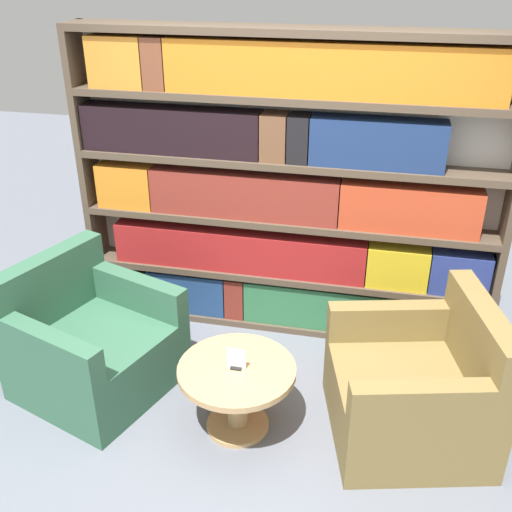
{
  "coord_description": "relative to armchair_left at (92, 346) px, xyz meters",
  "views": [
    {
      "loc": [
        0.66,
        -2.57,
        2.67
      ],
      "look_at": [
        -0.07,
        0.69,
        0.93
      ],
      "focal_mm": 42.0,
      "sensor_mm": 36.0,
      "label": 1
    }
  ],
  "objects": [
    {
      "name": "armchair_right",
      "position": [
        2.09,
        -0.0,
        0.0
      ],
      "size": [
        1.07,
        1.08,
        0.88
      ],
      "rotation": [
        0.0,
        0.0,
        -1.32
      ],
      "color": "olive",
      "rests_on": "ground_plane"
    },
    {
      "name": "table_sign",
      "position": [
        1.05,
        -0.2,
        0.21
      ],
      "size": [
        0.11,
        0.06,
        0.13
      ],
      "color": "black",
      "rests_on": "coffee_table"
    },
    {
      "name": "bookshelf",
      "position": [
        1.08,
        1.02,
        0.79
      ],
      "size": [
        3.06,
        0.3,
        2.22
      ],
      "color": "silver",
      "rests_on": "ground_plane"
    },
    {
      "name": "armchair_left",
      "position": [
        0.0,
        0.0,
        0.0
      ],
      "size": [
        1.12,
        1.13,
        0.88
      ],
      "rotation": [
        0.0,
        0.0,
        1.24
      ],
      "color": "#336047",
      "rests_on": "ground_plane"
    },
    {
      "name": "ground_plane",
      "position": [
        1.11,
        -0.36,
        -0.31
      ],
      "size": [
        14.0,
        14.0,
        0.0
      ],
      "primitive_type": "plane",
      "color": "slate"
    },
    {
      "name": "coffee_table",
      "position": [
        1.05,
        -0.2,
        0.02
      ],
      "size": [
        0.71,
        0.71,
        0.46
      ],
      "color": "tan",
      "rests_on": "ground_plane"
    }
  ]
}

